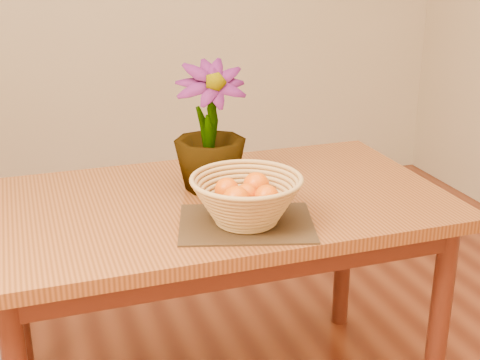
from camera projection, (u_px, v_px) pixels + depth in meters
name	position (u px, v px, depth m)	size (l,w,h in m)	color
table	(217.00, 224.00, 2.07)	(1.40, 0.80, 0.75)	brown
placemat	(246.00, 223.00, 1.85)	(0.37, 0.28, 0.01)	#332112
wicker_basket	(246.00, 202.00, 1.83)	(0.31, 0.31, 0.13)	tan
orange_pile	(246.00, 193.00, 1.82)	(0.16, 0.16, 0.07)	#DF5503
potted_plant	(210.00, 127.00, 2.05)	(0.22, 0.22, 0.40)	#184413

